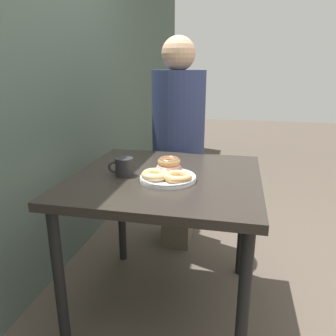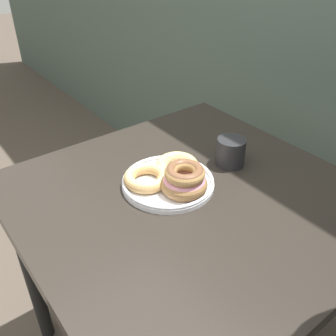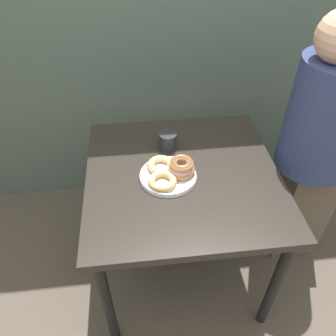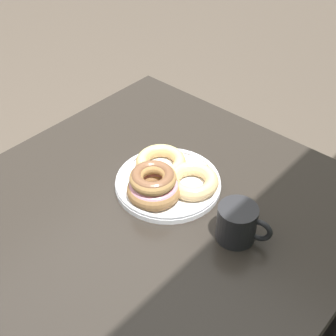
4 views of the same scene
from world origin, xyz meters
The scene contains 3 objects.
dining_table centered at (0.00, 0.35, 0.68)m, with size 0.91×0.91×0.77m.
donut_plate centered at (-0.06, 0.33, 0.80)m, with size 0.28×0.28×0.09m.
coffee_mug centered at (-0.05, 0.55, 0.82)m, with size 0.09×0.12×0.09m.
Camera 2 is at (0.62, -0.21, 1.41)m, focal length 40.00 mm.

